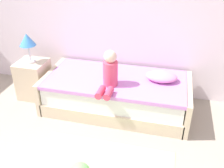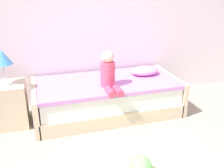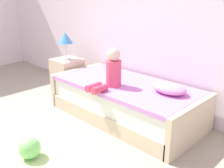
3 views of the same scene
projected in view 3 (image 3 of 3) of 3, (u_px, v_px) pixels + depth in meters
The scene contains 8 objects.
wall_rear at pixel (130, 7), 3.90m from camera, with size 7.20×0.10×2.90m, color white.
bed at pixel (125, 101), 3.59m from camera, with size 2.11×1.00×0.50m.
nightstand at pixel (68, 76), 4.49m from camera, with size 0.44×0.44×0.60m, color beige.
table_lamp at pixel (65, 39), 4.28m from camera, with size 0.24×0.24×0.45m.
child_figure at pixel (111, 71), 3.32m from camera, with size 0.20×0.51×0.50m.
pillow at pixel (169, 88), 3.14m from camera, with size 0.44×0.30×0.13m, color #EA8CC6.
toy_ball at pixel (30, 148), 2.72m from camera, with size 0.23×0.23×0.23m, color #7FD872.
area_rug at pixel (50, 159), 2.72m from camera, with size 1.60×1.10×0.01m, color #B2D189.
Camera 3 is at (2.66, -0.48, 1.64)m, focal length 41.68 mm.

